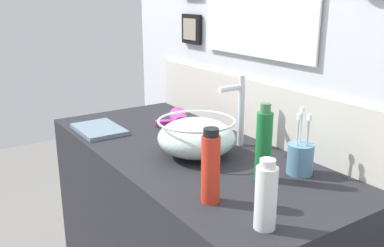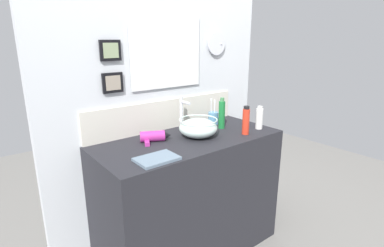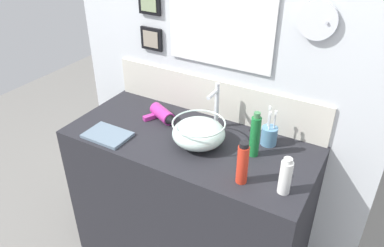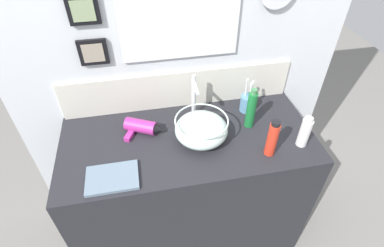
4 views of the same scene
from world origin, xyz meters
name	(u,v)px [view 2 (image 2 of 4)]	position (x,y,z in m)	size (l,w,h in m)	color
vanity_counter	(190,197)	(0.00, 0.00, 0.44)	(1.28, 0.58, 0.88)	#232328
back_panel	(163,74)	(0.00, 0.32, 1.28)	(1.79, 0.10, 2.57)	silver
glass_bowl_sink	(198,128)	(0.06, -0.01, 0.95)	(0.26, 0.26, 0.13)	silver
faucet	(182,111)	(0.06, 0.17, 1.03)	(0.02, 0.11, 0.26)	silver
hair_drier	(155,136)	(-0.22, 0.09, 0.91)	(0.21, 0.15, 0.07)	#B22D8C
toothbrush_cup	(213,118)	(0.36, 0.17, 0.93)	(0.08, 0.08, 0.20)	#598CB2
soap_dispenser	(259,118)	(0.54, -0.14, 0.96)	(0.05, 0.05, 0.17)	white
lotion_bottle	(222,114)	(0.33, 0.04, 0.99)	(0.05, 0.05, 0.23)	#197233
spray_bottle	(246,121)	(0.36, -0.17, 0.98)	(0.05, 0.05, 0.20)	red
hand_towel	(157,159)	(-0.38, -0.19, 0.89)	(0.23, 0.16, 0.02)	slate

